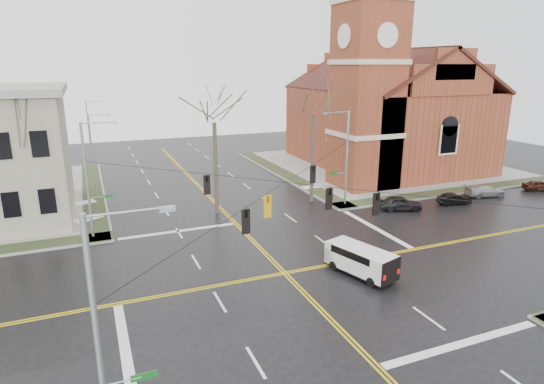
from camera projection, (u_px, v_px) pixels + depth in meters
name	position (u px, v px, depth m)	size (l,w,h in m)	color
ground	(285.00, 273.00, 29.92)	(120.00, 120.00, 0.00)	black
sidewalks	(285.00, 272.00, 29.90)	(80.00, 80.00, 0.17)	gray
road_markings	(285.00, 273.00, 29.92)	(100.00, 100.00, 0.01)	gold
church	(383.00, 103.00, 58.75)	(24.28, 27.48, 27.50)	brown
signal_pole_ne	(345.00, 155.00, 42.96)	(2.75, 0.22, 9.00)	gray
signal_pole_nw	(89.00, 177.00, 34.69)	(2.75, 0.22, 9.00)	gray
signal_pole_sw	(104.00, 340.00, 14.21)	(2.75, 0.22, 9.00)	gray
span_wires	(285.00, 182.00, 28.24)	(23.02, 23.02, 0.03)	black
traffic_signals	(290.00, 197.00, 27.85)	(8.21, 8.26, 1.30)	black
streetlight_north_a	(93.00, 148.00, 49.76)	(2.30, 0.20, 8.00)	gray
streetlight_north_b	(89.00, 126.00, 67.57)	(2.30, 0.20, 8.00)	gray
cargo_van	(358.00, 258.00, 29.60)	(3.23, 5.14, 1.83)	white
parked_car_a	(400.00, 203.00, 42.73)	(1.60, 3.97, 1.35)	black
parked_car_b	(454.00, 199.00, 44.54)	(1.14, 3.26, 1.08)	black
parked_car_c	(485.00, 190.00, 47.22)	(1.72, 4.23, 1.23)	#A9AAAC
parked_car_d	(539.00, 185.00, 49.38)	(1.36, 3.39, 1.15)	#3C1A11
tree_nw_far	(25.00, 131.00, 34.04)	(4.00, 4.00, 11.64)	#3E3227
tree_nw_near	(214.00, 117.00, 39.86)	(4.00, 4.00, 12.23)	#3E3227
tree_ne	(314.00, 109.00, 42.78)	(4.00, 4.00, 12.73)	#3E3227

